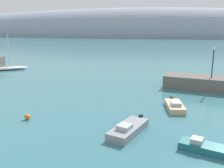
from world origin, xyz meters
name	(u,v)px	position (x,y,z in m)	size (l,w,h in m)	color
distant_ridge	(144,36)	(3.64, 188.55, 0.00)	(380.18, 53.73, 42.28)	#8E99AD
sailboat_white_near_shore	(10,68)	(-21.68, 43.70, 0.45)	(7.54, 5.51, 7.81)	white
motorboat_teal_foreground	(204,147)	(13.79, 11.99, 0.36)	(4.41, 2.91, 1.02)	#1E6B70
motorboat_grey_alongside_breakwater	(128,129)	(7.35, 14.53, 0.41)	(3.80, 5.76, 1.13)	gray
motorboat_sand_outer	(175,106)	(12.35, 22.28, 0.38)	(2.33, 4.99, 1.07)	#C6B284
mooring_buoy_orange	(27,117)	(-3.79, 16.31, 0.31)	(0.63, 0.63, 0.63)	orange
harbor_lamp_post	(213,59)	(18.61, 32.21, 4.83)	(0.36, 0.36, 4.61)	black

